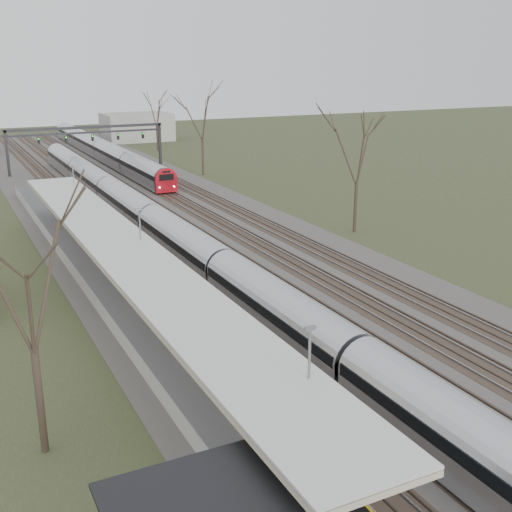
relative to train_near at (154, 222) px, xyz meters
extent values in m
cube|color=#474442|center=(2.50, 7.20, -1.43)|extent=(24.00, 160.00, 0.10)
cube|color=#4C3828|center=(-3.50, 7.20, -1.39)|extent=(2.60, 160.00, 0.06)
cube|color=gray|center=(-4.22, 7.20, -1.32)|extent=(0.07, 160.00, 0.12)
cube|color=gray|center=(-2.78, 7.20, -1.32)|extent=(0.07, 160.00, 0.12)
cube|color=#4C3828|center=(0.00, 7.20, -1.39)|extent=(2.60, 160.00, 0.06)
cube|color=gray|center=(-0.72, 7.20, -1.32)|extent=(0.07, 160.00, 0.12)
cube|color=gray|center=(0.72, 7.20, -1.32)|extent=(0.07, 160.00, 0.12)
cube|color=#4C3828|center=(3.50, 7.20, -1.39)|extent=(2.60, 160.00, 0.06)
cube|color=gray|center=(2.78, 7.20, -1.32)|extent=(0.07, 160.00, 0.12)
cube|color=gray|center=(4.22, 7.20, -1.32)|extent=(0.07, 160.00, 0.12)
cube|color=#4C3828|center=(7.00, 7.20, -1.39)|extent=(2.60, 160.00, 0.06)
cube|color=gray|center=(6.28, 7.20, -1.32)|extent=(0.07, 160.00, 0.12)
cube|color=gray|center=(7.72, 7.20, -1.32)|extent=(0.07, 160.00, 0.12)
cube|color=#4C3828|center=(10.50, 7.20, -1.39)|extent=(2.60, 160.00, 0.06)
cube|color=gray|center=(9.78, 7.20, -1.32)|extent=(0.07, 160.00, 0.12)
cube|color=gray|center=(11.22, 7.20, -1.32)|extent=(0.07, 160.00, 0.12)
cube|color=#9E9B93|center=(-6.55, -10.30, -0.98)|extent=(3.50, 69.00, 1.00)
cylinder|color=slate|center=(-6.55, -37.80, 1.02)|extent=(0.14, 0.14, 3.00)
cylinder|color=slate|center=(-6.55, -29.80, 1.02)|extent=(0.14, 0.14, 3.00)
cylinder|color=slate|center=(-6.55, -21.80, 1.02)|extent=(0.14, 0.14, 3.00)
cylinder|color=slate|center=(-6.55, -13.80, 1.02)|extent=(0.14, 0.14, 3.00)
cylinder|color=slate|center=(-6.55, -5.80, 1.02)|extent=(0.14, 0.14, 3.00)
cylinder|color=slate|center=(-6.55, 2.20, 1.02)|extent=(0.14, 0.14, 3.00)
cube|color=silver|center=(-6.55, -14.80, 2.57)|extent=(4.10, 50.00, 0.12)
cube|color=#BEB593|center=(-6.55, -14.80, 2.40)|extent=(4.10, 50.00, 0.25)
cube|color=black|center=(-7.50, 37.20, 1.52)|extent=(0.35, 0.35, 6.00)
cube|color=black|center=(13.00, 37.20, 1.52)|extent=(0.35, 0.35, 6.00)
cube|color=black|center=(2.75, 37.20, 4.42)|extent=(21.00, 0.35, 0.35)
cube|color=black|center=(2.75, 37.20, 3.72)|extent=(21.00, 0.25, 0.25)
cube|color=black|center=(-3.50, 37.00, 3.02)|extent=(0.32, 0.22, 0.85)
sphere|color=#0CFF19|center=(-3.50, 36.86, 3.27)|extent=(0.16, 0.16, 0.16)
cube|color=black|center=(0.00, 37.00, 3.02)|extent=(0.32, 0.22, 0.85)
sphere|color=#0CFF19|center=(0.00, 36.86, 3.27)|extent=(0.16, 0.16, 0.16)
cube|color=black|center=(3.50, 37.00, 3.02)|extent=(0.32, 0.22, 0.85)
sphere|color=#0CFF19|center=(3.50, 36.86, 3.27)|extent=(0.16, 0.16, 0.16)
cube|color=black|center=(7.00, 37.00, 3.02)|extent=(0.32, 0.22, 0.85)
sphere|color=#0CFF19|center=(7.00, 36.86, 3.27)|extent=(0.16, 0.16, 0.16)
cube|color=black|center=(10.50, 37.00, 3.02)|extent=(0.32, 0.22, 0.85)
sphere|color=#0CFF19|center=(10.50, 36.86, 3.27)|extent=(0.16, 0.16, 0.16)
cylinder|color=#2D231C|center=(-13.50, -27.80, 0.77)|extent=(0.30, 0.30, 4.50)
cylinder|color=#2D231C|center=(16.50, -5.80, 0.77)|extent=(0.30, 0.30, 4.50)
cube|color=#B5B8C0|center=(0.00, 0.24, -0.38)|extent=(2.55, 90.00, 1.60)
cylinder|color=#B5B8C0|center=(0.00, 0.24, 0.27)|extent=(2.60, 89.70, 2.60)
cube|color=black|center=(0.00, 0.24, 0.37)|extent=(2.62, 89.40, 0.55)
cube|color=black|center=(0.00, 0.24, -1.30)|extent=(1.80, 89.00, 0.35)
cube|color=#B5B8C0|center=(7.00, 47.19, -0.38)|extent=(2.55, 60.00, 1.60)
cylinder|color=#B5B8C0|center=(7.00, 47.19, 0.27)|extent=(2.60, 59.70, 2.60)
cube|color=black|center=(7.00, 47.19, 0.37)|extent=(2.62, 59.40, 0.55)
cube|color=#A80914|center=(7.00, 17.29, -0.43)|extent=(2.55, 0.50, 1.50)
cylinder|color=#A80914|center=(7.00, 17.34, 0.27)|extent=(2.60, 0.60, 2.60)
cube|color=black|center=(7.00, 17.07, 0.57)|extent=(1.70, 0.12, 0.70)
sphere|color=white|center=(6.15, 17.09, -0.53)|extent=(0.22, 0.22, 0.22)
sphere|color=white|center=(7.85, 17.09, -0.53)|extent=(0.22, 0.22, 0.22)
cube|color=black|center=(7.00, 47.19, -1.30)|extent=(1.80, 59.00, 0.35)
imported|color=#2D5057|center=(-6.94, -32.71, 0.41)|extent=(0.52, 0.71, 1.78)
camera|label=1|loc=(-15.85, -50.94, 13.30)|focal=45.00mm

